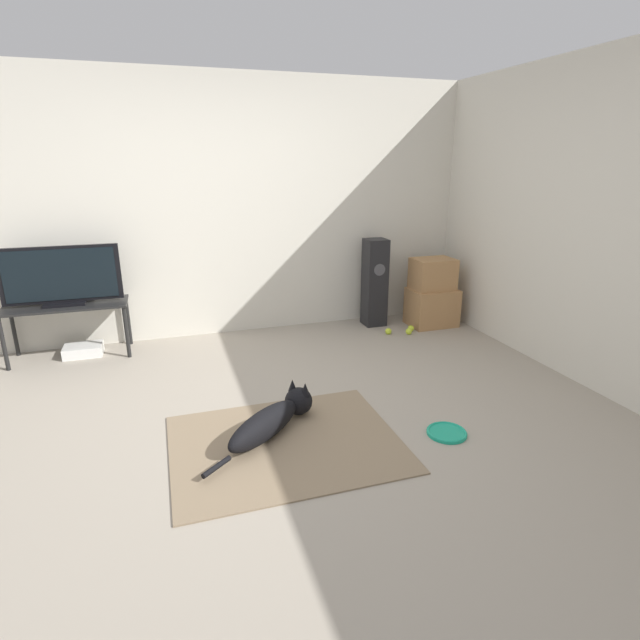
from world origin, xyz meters
name	(u,v)px	position (x,y,z in m)	size (l,w,h in m)	color
ground_plane	(270,426)	(0.00, 0.00, 0.00)	(12.00, 12.00, 0.00)	#9E9384
wall_back	(220,210)	(0.00, 2.10, 1.27)	(8.00, 0.06, 2.55)	beige
wall_right	(598,225)	(2.60, 0.00, 1.27)	(0.06, 8.00, 2.55)	beige
area_rug	(286,443)	(0.05, -0.26, 0.01)	(1.45, 1.16, 0.01)	#847056
dog	(274,418)	(0.01, -0.11, 0.11)	(0.84, 0.72, 0.26)	black
frisbee	(447,432)	(1.10, -0.47, 0.01)	(0.27, 0.27, 0.03)	#199E7A
cardboard_box_lower	(432,307)	(2.18, 1.62, 0.20)	(0.50, 0.38, 0.41)	#A87A4C
cardboard_box_upper	(433,274)	(2.18, 1.64, 0.57)	(0.44, 0.33, 0.33)	#A87A4C
floor_speaker	(375,283)	(1.58, 1.83, 0.47)	(0.23, 0.23, 0.95)	black
tv_stand	(67,311)	(-1.47, 1.82, 0.44)	(1.05, 0.42, 0.50)	black
tv	(61,276)	(-1.47, 1.82, 0.76)	(1.00, 0.20, 0.53)	black
tennis_ball_by_boxes	(388,331)	(1.59, 1.47, 0.03)	(0.07, 0.07, 0.07)	#C6E033
tennis_ball_near_speaker	(409,331)	(1.80, 1.40, 0.03)	(0.07, 0.07, 0.07)	#C6E033
tennis_ball_loose_on_carpet	(411,328)	(1.86, 1.48, 0.03)	(0.07, 0.07, 0.07)	#C6E033
game_console	(83,350)	(-1.38, 1.82, 0.05)	(0.34, 0.25, 0.10)	white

